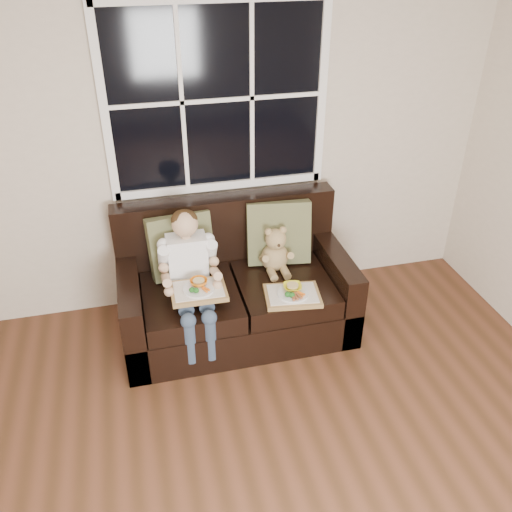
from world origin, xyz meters
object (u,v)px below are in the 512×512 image
object	(u,v)px
teddy_bear	(275,252)
tray_right	(292,294)
tray_left	(199,290)
loveseat	(235,291)
child	(190,268)

from	to	relation	value
teddy_bear	tray_right	distance (m)	0.41
tray_left	tray_right	xyz separation A→B (m)	(0.65, -0.08, -0.09)
loveseat	tray_left	world-z (taller)	loveseat
child	tray_right	size ratio (longest dim) A/B	2.17
tray_right	child	bearing A→B (deg)	168.34
teddy_bear	child	bearing A→B (deg)	-167.28
loveseat	tray_right	world-z (taller)	loveseat
tray_left	tray_right	size ratio (longest dim) A/B	0.90
teddy_bear	tray_right	xyz separation A→B (m)	(0.02, -0.39, -0.12)
tray_right	loveseat	bearing A→B (deg)	141.20
loveseat	tray_left	xyz separation A→B (m)	(-0.31, -0.28, 0.26)
child	tray_right	bearing A→B (deg)	-19.44
child	teddy_bear	size ratio (longest dim) A/B	2.46
loveseat	tray_right	bearing A→B (deg)	-46.58
teddy_bear	tray_right	bearing A→B (deg)	-86.96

